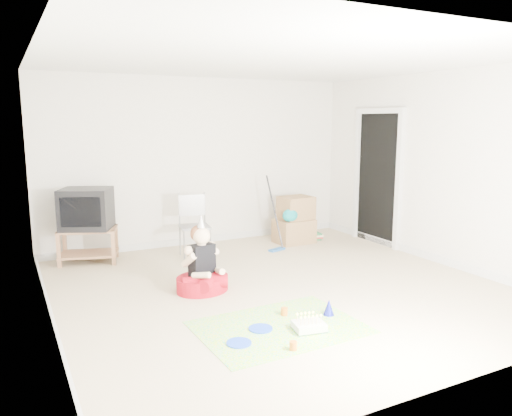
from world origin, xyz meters
name	(u,v)px	position (x,y,z in m)	size (l,w,h in m)	color
ground	(279,288)	(0.00, 0.00, 0.00)	(5.00, 5.00, 0.00)	#C4AF8C
doorway_recess	(378,179)	(2.48, 1.20, 1.02)	(0.02, 0.90, 2.05)	black
tv_stand	(88,242)	(-1.81, 2.14, 0.28)	(0.87, 0.68, 0.48)	#936342
crt_tv	(86,209)	(-1.81, 2.14, 0.76)	(0.65, 0.53, 0.56)	black
folding_chair	(195,227)	(-0.41, 1.73, 0.45)	(0.47, 0.46, 0.92)	gray
cardboard_boxes	(295,221)	(1.32, 1.81, 0.36)	(0.62, 0.49, 0.74)	#957148
floor_mop	(277,234)	(0.82, 1.49, 0.26)	(0.29, 0.37, 1.12)	#225FAE
book_pile	(315,236)	(1.76, 1.86, 0.05)	(0.29, 0.32, 0.11)	#277640
seated_woman	(202,274)	(-0.84, 0.32, 0.20)	(0.76, 0.76, 0.90)	#A90F1C
party_mat	(279,327)	(-0.57, -1.00, 0.00)	(1.54, 1.12, 0.01)	#E9319C
birthday_cake	(309,327)	(-0.36, -1.19, 0.04)	(0.32, 0.28, 0.14)	silver
blue_plate_near	(261,329)	(-0.75, -0.96, 0.01)	(0.23, 0.23, 0.01)	blue
blue_plate_far	(239,343)	(-1.06, -1.15, 0.01)	(0.22, 0.22, 0.01)	blue
orange_cup_near	(284,311)	(-0.38, -0.77, 0.04)	(0.07, 0.07, 0.08)	#CB6316
orange_cup_far	(293,346)	(-0.70, -1.47, 0.04)	(0.06, 0.06, 0.07)	#CB6316
blue_party_hat	(329,307)	(0.02, -0.97, 0.09)	(0.11, 0.11, 0.16)	#181FA8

